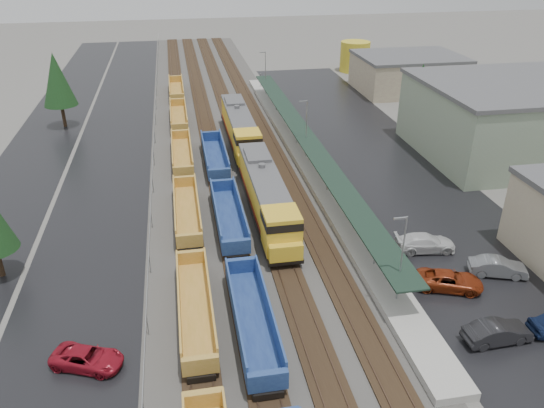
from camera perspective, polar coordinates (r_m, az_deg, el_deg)
The scene contains 21 objects.
ballast_strip at distance 75.97m, azimuth -5.22°, elevation 6.97°, with size 20.00×160.00×0.08m, color #302D2B.
trackbed at distance 75.93m, azimuth -5.23°, elevation 7.05°, with size 14.60×160.00×0.22m.
west_parking_lot at distance 76.25m, azimuth -16.56°, elevation 5.99°, with size 10.00×160.00×0.02m, color black.
west_road at distance 78.06m, azimuth -23.87°, elevation 5.24°, with size 9.00×160.00×0.02m, color black.
east_commuter_lot at distance 71.02m, azimuth 11.11°, elevation 5.06°, with size 16.00×100.00×0.02m, color black.
station_platform at distance 67.97m, azimuth 3.63°, elevation 5.17°, with size 3.00×80.00×8.00m.
chainlink_fence at distance 73.80m, azimuth -12.56°, elevation 7.10°, with size 0.08×160.04×2.02m.
industrial_buildings at distance 75.12m, azimuth 26.15°, elevation 7.44°, with size 32.52×75.30×9.50m.
distant_hills at distance 229.02m, azimuth 2.66°, elevation 20.60°, with size 301.00×140.00×25.20m.
tree_west_far at distance 84.98m, azimuth -22.14°, elevation 12.31°, with size 4.84×4.84×11.00m.
tree_east at distance 79.51m, azimuth 15.69°, elevation 11.87°, with size 4.40×4.40×10.00m.
locomotive_lead at distance 53.17m, azimuth -0.57°, elevation 0.80°, with size 3.20×21.07×4.77m.
locomotive_trail at distance 72.38m, azimuth -3.46°, elevation 8.09°, with size 3.20×21.07×4.77m.
well_string_yellow at distance 54.11m, azimuth -9.13°, elevation -0.76°, with size 2.45×107.66×2.18m.
well_string_blue at distance 39.36m, azimuth -2.12°, elevation -12.26°, with size 2.62×77.23×2.32m.
storage_tank at distance 116.17m, azimuth 8.89°, elevation 15.41°, with size 6.09×6.09×6.09m, color gold.
parked_car_west_c at distance 39.06m, azimuth -19.26°, elevation -15.41°, with size 4.86×2.24×1.35m, color maroon.
parked_car_east_a at distance 41.94m, azimuth 23.09°, elevation -12.59°, with size 4.93×1.72×1.62m, color black.
parked_car_east_b at distance 46.18m, azimuth 18.55°, elevation -7.82°, with size 5.36×2.47×1.49m, color maroon.
parked_car_east_c at distance 50.64m, azimuth 16.13°, elevation -4.04°, with size 5.57×2.26×1.62m, color silver.
parked_car_east_e at distance 49.25m, azimuth 23.12°, elevation -6.28°, with size 4.79×1.67×1.58m, color slate.
Camera 1 is at (-6.09, -11.08, 26.15)m, focal length 35.00 mm.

